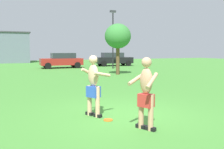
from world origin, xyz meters
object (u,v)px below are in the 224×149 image
object	(u,v)px
player_in_blue	(94,84)
frisbee	(108,120)
player_near	(146,92)
lamp_post	(113,33)
car_red_mid_lot	(62,60)
tree_right_field	(118,37)
car_black_near_post	(114,59)

from	to	relation	value
player_in_blue	frisbee	size ratio (longest dim) A/B	6.96
player_near	lamp_post	xyz separation A→B (m)	(7.01, 18.20, 2.65)
player_in_blue	car_red_mid_lot	bearing A→B (deg)	80.85
lamp_post	tree_right_field	xyz separation A→B (m)	(-2.08, -5.76, -0.65)
frisbee	tree_right_field	xyz separation A→B (m)	(5.47, 11.38, 2.90)
car_black_near_post	player_in_blue	bearing A→B (deg)	-114.96
car_black_near_post	tree_right_field	world-z (taller)	tree_right_field
frisbee	player_near	bearing A→B (deg)	-63.05
player_near	tree_right_field	xyz separation A→B (m)	(4.93, 12.44, 2.00)
lamp_post	tree_right_field	size ratio (longest dim) A/B	1.50
player_near	player_in_blue	distance (m)	1.80
player_near	car_red_mid_lot	world-z (taller)	player_near
frisbee	tree_right_field	bearing A→B (deg)	64.34
car_red_mid_lot	player_near	bearing A→B (deg)	-96.44
player_in_blue	tree_right_field	distance (m)	12.37
car_red_mid_lot	tree_right_field	xyz separation A→B (m)	(2.56, -8.58, 2.09)
player_near	lamp_post	distance (m)	19.68
player_in_blue	frisbee	xyz separation A→B (m)	(0.21, -0.58, -0.92)
tree_right_field	frisbee	bearing A→B (deg)	-115.66
frisbee	lamp_post	distance (m)	19.06
car_black_near_post	lamp_post	world-z (taller)	lamp_post
player_near	tree_right_field	bearing A→B (deg)	68.39
player_in_blue	tree_right_field	xyz separation A→B (m)	(5.68, 10.80, 1.98)
player_in_blue	car_black_near_post	xyz separation A→B (m)	(9.58, 20.57, -0.11)
car_black_near_post	lamp_post	distance (m)	5.19
lamp_post	frisbee	bearing A→B (deg)	-113.75
player_in_blue	lamp_post	world-z (taller)	lamp_post
frisbee	car_black_near_post	bearing A→B (deg)	66.12
car_black_near_post	tree_right_field	distance (m)	10.72
lamp_post	player_in_blue	bearing A→B (deg)	-115.09
player_in_blue	car_black_near_post	bearing A→B (deg)	65.04
player_in_blue	car_black_near_post	size ratio (longest dim) A/B	0.39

